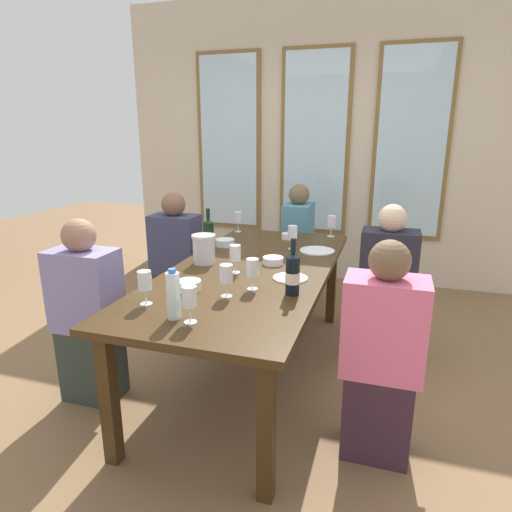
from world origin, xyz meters
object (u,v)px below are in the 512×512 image
tasting_bowl_0 (189,285)px  seated_person_3 (387,287)px  water_bottle (173,295)px  wine_glass_7 (332,222)px  seated_person_1 (381,358)px  wine_bottle_0 (293,274)px  dining_table (251,279)px  wine_glass_4 (293,233)px  wine_glass_5 (235,254)px  wine_glass_2 (252,269)px  wine_glass_3 (145,281)px  wine_glass_6 (226,275)px  wine_bottle_1 (209,236)px  seated_person_2 (176,264)px  tasting_bowl_3 (289,236)px  seated_person_4 (298,246)px  seated_person_0 (88,317)px  wine_glass_1 (238,218)px  tasting_bowl_2 (273,261)px  metal_pitcher (204,249)px  white_plate_0 (290,278)px  white_plate_1 (317,251)px  wine_glass_0 (189,298)px  tasting_bowl_1 (225,243)px

tasting_bowl_0 → seated_person_3: seated_person_3 is taller
water_bottle → wine_glass_7: 1.92m
tasting_bowl_0 → seated_person_1: 1.06m
wine_bottle_0 → water_bottle: 0.65m
dining_table → wine_glass_4: bearing=75.0°
wine_glass_4 → wine_glass_5: size_ratio=1.00×
wine_glass_2 → wine_glass_3: size_ratio=1.00×
wine_glass_5 → wine_glass_6: (0.09, -0.39, -0.00)m
tasting_bowl_0 → seated_person_3: size_ratio=0.12×
wine_glass_4 → wine_glass_6: same height
wine_bottle_0 → wine_bottle_1: (-0.75, 0.63, 0.01)m
tasting_bowl_0 → seated_person_2: (-0.63, 1.06, -0.24)m
wine_bottle_1 → tasting_bowl_3: bearing=52.5°
dining_table → wine_glass_4: size_ratio=12.49×
tasting_bowl_0 → seated_person_4: size_ratio=0.12×
wine_bottle_1 → wine_bottle_0: bearing=-40.2°
wine_bottle_1 → wine_glass_3: bearing=-85.2°
wine_glass_6 → wine_glass_3: bearing=-147.5°
wine_bottle_1 → wine_glass_2: 0.82m
seated_person_0 → seated_person_2: same height
tasting_bowl_3 → wine_glass_1: bearing=165.9°
tasting_bowl_2 → dining_table: bearing=-130.7°
metal_pitcher → tasting_bowl_0: 0.52m
wine_glass_1 → seated_person_3: 1.38m
tasting_bowl_2 → wine_glass_2: bearing=-88.1°
dining_table → white_plate_0: (0.29, -0.13, 0.08)m
wine_bottle_1 → tasting_bowl_0: bearing=-75.0°
white_plate_1 → seated_person_0: 1.59m
wine_glass_2 → seated_person_4: seated_person_4 is taller
wine_bottle_0 → seated_person_2: (-1.18, 0.95, -0.33)m
seated_person_3 → tasting_bowl_2: bearing=-152.2°
metal_pitcher → wine_glass_2: bearing=-40.0°
tasting_bowl_0 → wine_glass_7: 1.60m
tasting_bowl_2 → tasting_bowl_3: bearing=94.9°
metal_pitcher → tasting_bowl_0: bearing=-75.7°
white_plate_1 → wine_glass_3: bearing=-117.3°
tasting_bowl_3 → wine_glass_0: (-0.06, -1.71, 0.09)m
white_plate_0 → tasting_bowl_1: 0.88m
metal_pitcher → tasting_bowl_2: 0.46m
tasting_bowl_3 → seated_person_4: 0.64m
tasting_bowl_2 → seated_person_4: seated_person_4 is taller
seated_person_3 → wine_glass_0: bearing=-121.4°
white_plate_1 → wine_glass_2: (-0.20, -0.89, 0.11)m
wine_bottle_1 → wine_glass_0: (0.39, -1.12, -0.01)m
wine_bottle_0 → tasting_bowl_2: bearing=115.6°
seated_person_1 → seated_person_4: same height
tasting_bowl_2 → wine_glass_0: size_ratio=0.77×
white_plate_0 → seated_person_0: size_ratio=0.18×
wine_bottle_0 → dining_table: bearing=133.3°
seated_person_1 → seated_person_4: size_ratio=1.00×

